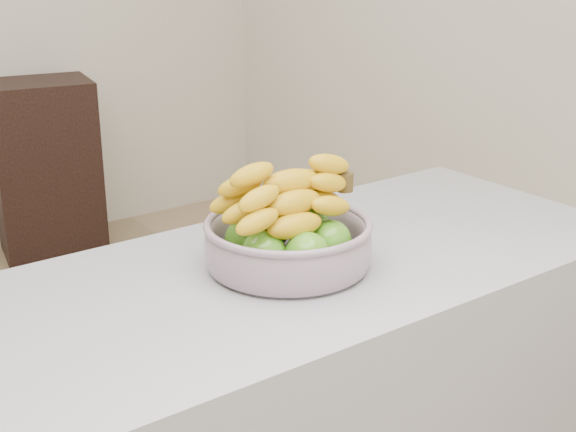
% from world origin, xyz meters
% --- Properties ---
extents(cabinet, '(0.53, 0.45, 0.84)m').
position_xyz_m(cabinet, '(0.72, 1.78, 0.42)').
color(cabinet, black).
rests_on(cabinet, ground).
extents(fruit_bowl, '(0.31, 0.31, 0.19)m').
position_xyz_m(fruit_bowl, '(0.28, -0.76, 0.96)').
color(fruit_bowl, '#A9BCCB').
rests_on(fruit_bowl, counter).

